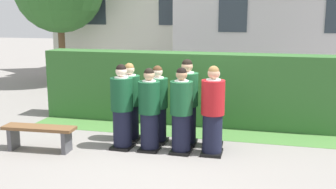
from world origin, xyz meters
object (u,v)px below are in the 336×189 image
student_front_row_1 (149,112)px  student_rear_row_3 (214,109)px  student_rear_row_1 (158,106)px  student_rear_row_0 (130,104)px  wooden_bench (39,133)px  student_front_row_2 (181,113)px  student_rear_row_2 (187,104)px  student_front_row_0 (122,109)px  student_in_red_blazer (213,113)px

student_front_row_1 → student_rear_row_3: student_front_row_1 is taller
student_front_row_1 → student_rear_row_1: student_front_row_1 is taller
student_rear_row_0 → wooden_bench: size_ratio=1.13×
student_front_row_2 → student_rear_row_1: (-0.59, 0.48, -0.02)m
student_rear_row_1 → student_rear_row_3: 1.13m
student_rear_row_3 → wooden_bench: size_ratio=1.12×
student_rear_row_2 → student_front_row_2: bearing=-89.5°
student_front_row_0 → wooden_bench: size_ratio=1.16×
student_in_red_blazer → student_rear_row_2: 0.75m
student_front_row_0 → student_front_row_1: 0.55m
student_front_row_0 → student_in_red_blazer: size_ratio=0.99×
student_front_row_0 → student_in_red_blazer: bearing=2.2°
student_rear_row_0 → student_rear_row_3: student_rear_row_0 is taller
student_rear_row_1 → student_front_row_2: bearing=-39.1°
student_in_red_blazer → student_rear_row_2: (-0.58, 0.47, 0.03)m
student_front_row_2 → student_rear_row_0: (-1.18, 0.50, -0.01)m
student_front_row_2 → student_rear_row_3: 0.73m
student_in_red_blazer → student_rear_row_2: bearing=141.1°
student_front_row_2 → student_front_row_0: bearing=-179.1°
student_front_row_0 → student_rear_row_2: bearing=24.9°
student_rear_row_1 → wooden_bench: bearing=-153.1°
student_in_red_blazer → wooden_bench: 3.31m
student_front_row_2 → student_rear_row_0: 1.28m
student_front_row_1 → student_in_red_blazer: size_ratio=0.96×
student_front_row_1 → student_front_row_2: student_front_row_2 is taller
wooden_bench → student_rear_row_1: bearing=26.9°
student_rear_row_3 → wooden_bench: student_rear_row_3 is taller
student_front_row_0 → student_rear_row_0: 0.52m
student_in_red_blazer → student_rear_row_2: size_ratio=0.97×
student_front_row_2 → student_in_red_blazer: size_ratio=0.97×
student_rear_row_2 → student_rear_row_3: student_rear_row_2 is taller
student_front_row_1 → student_rear_row_3: bearing=23.7°
student_rear_row_2 → student_rear_row_0: bearing=-178.9°
student_rear_row_0 → student_front_row_0: bearing=-87.8°
student_front_row_0 → student_rear_row_0: student_front_row_0 is taller
student_rear_row_2 → student_rear_row_3: size_ratio=1.09×
student_in_red_blazer → student_rear_row_2: student_rear_row_2 is taller
student_front_row_0 → student_in_red_blazer: (1.74, 0.07, 0.01)m
student_front_row_2 → student_rear_row_1: 0.76m
student_front_row_0 → wooden_bench: bearing=-159.8°
student_rear_row_1 → student_rear_row_2: student_rear_row_2 is taller
student_in_red_blazer → student_rear_row_0: bearing=165.7°
student_front_row_1 → student_rear_row_3: 1.26m
student_front_row_0 → student_rear_row_3: size_ratio=1.04×
student_front_row_2 → wooden_bench: student_front_row_2 is taller
student_front_row_1 → student_rear_row_0: student_rear_row_0 is taller
student_front_row_1 → student_rear_row_1: (0.03, 0.49, -0.01)m
student_front_row_0 → student_rear_row_3: 1.78m
student_front_row_1 → student_front_row_2: bearing=1.4°
student_front_row_0 → student_front_row_2: 1.16m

